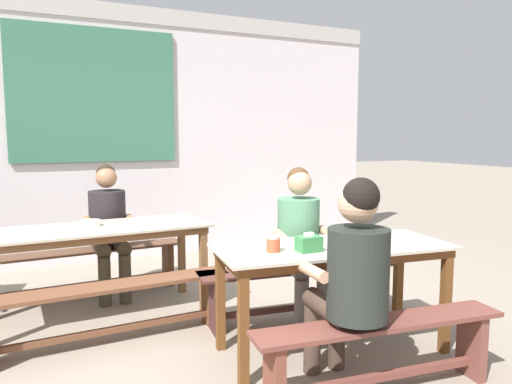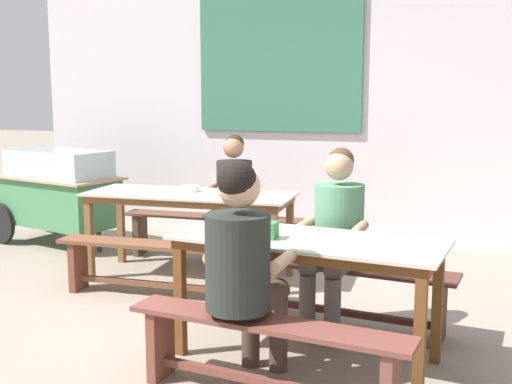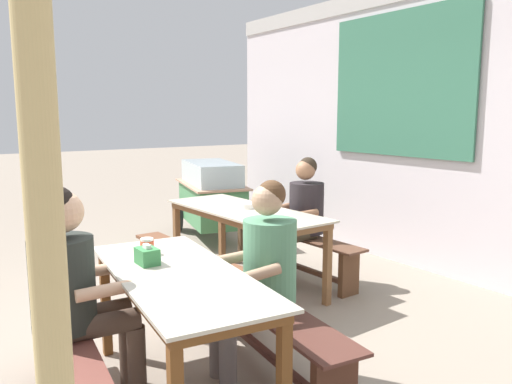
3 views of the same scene
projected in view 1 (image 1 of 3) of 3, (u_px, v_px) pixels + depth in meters
The scene contains 14 objects.
ground_plane at pixel (209, 349), 3.44m from camera, with size 40.00×40.00×0.00m, color gray.
backdrop_wall at pixel (126, 129), 5.90m from camera, with size 6.83×0.23×3.07m.
dining_table_far at pixel (95, 236), 4.00m from camera, with size 1.88×0.78×0.77m.
dining_table_near at pixel (333, 256), 3.35m from camera, with size 1.71×0.86×0.77m.
bench_far_back at pixel (86, 265), 4.58m from camera, with size 1.86×0.35×0.45m.
bench_far_front at pixel (111, 303), 3.51m from camera, with size 1.79×0.33×0.45m.
bench_near_back at pixel (297, 286), 3.97m from camera, with size 1.68×0.50×0.45m.
bench_near_front at pixel (381, 345), 2.82m from camera, with size 1.59×0.42×0.45m.
person_right_near_table at pixel (301, 236), 3.87m from camera, with size 0.50×0.56×1.27m.
person_near_front at pixel (352, 271), 2.78m from camera, with size 0.48×0.61×1.30m.
person_center_facing at pixel (109, 222), 4.57m from camera, with size 0.46×0.61×1.25m.
tissue_box at pixel (309, 244), 3.15m from camera, with size 0.16×0.11×0.13m.
condiment_jar at pixel (273, 244), 3.14m from camera, with size 0.09×0.09×0.11m.
soup_bowl at pixel (90, 223), 4.04m from camera, with size 0.17×0.17×0.05m, color silver.
Camera 1 is at (-1.09, -3.12, 1.52)m, focal length 33.77 mm.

